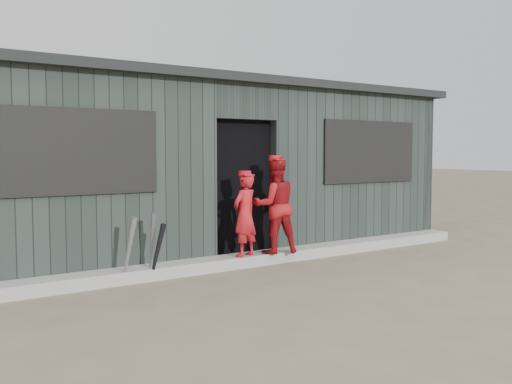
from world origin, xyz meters
TOP-DOWN VIEW (x-y plane):
  - ground at (0.00, 0.00)m, footprint 80.00×80.00m
  - curb at (0.00, 1.82)m, footprint 8.00×0.36m
  - bat_left at (-1.92, 1.63)m, footprint 0.16×0.29m
  - bat_mid at (-1.57, 1.75)m, footprint 0.11×0.26m
  - bat_right at (-1.57, 1.60)m, footprint 0.18×0.27m
  - player_red_left at (-0.24, 1.71)m, footprint 0.47×0.39m
  - player_red_right at (0.24, 1.70)m, footprint 0.76×0.66m
  - player_grey_back at (0.14, 2.45)m, footprint 0.79×0.69m
  - dugout at (-0.00, 3.50)m, footprint 8.30×3.30m

SIDE VIEW (x-z plane):
  - ground at x=0.00m, z-range 0.00..0.00m
  - curb at x=0.00m, z-range 0.00..0.15m
  - bat_right at x=-1.57m, z-range 0.00..0.71m
  - bat_left at x=-1.92m, z-range 0.00..0.81m
  - bat_mid at x=-1.57m, z-range 0.00..0.82m
  - player_grey_back at x=0.14m, z-range 0.00..1.35m
  - player_red_left at x=-0.24m, z-range 0.15..1.27m
  - player_red_right at x=0.24m, z-range 0.15..1.48m
  - dugout at x=0.00m, z-range -0.02..2.60m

